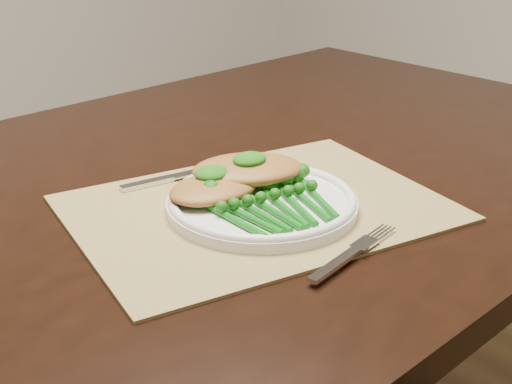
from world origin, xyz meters
TOP-DOWN VIEW (x-y plane):
  - placemat at (0.01, -0.25)m, footprint 0.51×0.41m
  - dinner_plate at (0.01, -0.26)m, footprint 0.24×0.24m
  - knife at (-0.02, -0.11)m, footprint 0.19×0.04m
  - fork at (0.02, -0.41)m, footprint 0.16×0.05m
  - chicken_fillet_left at (-0.03, -0.22)m, footprint 0.13×0.09m
  - chicken_fillet_right at (0.03, -0.21)m, footprint 0.18×0.16m
  - pesto_dollop_left at (-0.02, -0.21)m, footprint 0.05×0.04m
  - pesto_dollop_right at (0.03, -0.22)m, footprint 0.05×0.04m
  - broccolini_bundle at (0.00, -0.30)m, footprint 0.17×0.18m

SIDE VIEW (x-z plane):
  - placemat at x=0.01m, z-range 0.75..0.75m
  - knife at x=-0.02m, z-range 0.75..0.76m
  - fork at x=0.02m, z-range 0.76..0.76m
  - dinner_plate at x=0.01m, z-range 0.75..0.78m
  - broccolini_bundle at x=0.00m, z-range 0.75..0.79m
  - chicken_fillet_left at x=-0.03m, z-range 0.77..0.79m
  - chicken_fillet_right at x=0.03m, z-range 0.77..0.80m
  - pesto_dollop_left at x=-0.02m, z-range 0.79..0.80m
  - pesto_dollop_right at x=0.03m, z-range 0.80..0.81m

